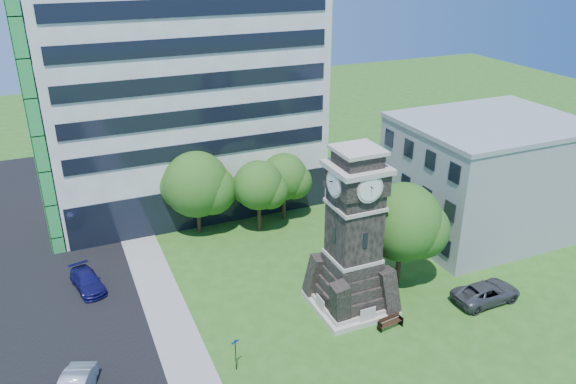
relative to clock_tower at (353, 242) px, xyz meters
name	(u,v)px	position (x,y,z in m)	size (l,w,h in m)	color
ground	(326,332)	(-3.00, -2.00, -5.28)	(160.00, 160.00, 0.00)	#295B1A
sidewalk	(172,324)	(-12.50, 3.00, -5.25)	(3.00, 70.00, 0.06)	gray
street	(40,357)	(-21.00, 3.00, -5.27)	(14.00, 80.00, 0.02)	black
clock_tower	(353,242)	(0.00, 0.00, 0.00)	(5.40, 5.40, 12.22)	beige
office_tall	(176,59)	(-6.20, 23.84, 8.94)	(26.20, 15.11, 28.60)	white
office_low	(486,176)	(16.97, 6.00, -0.07)	(15.20, 12.20, 10.40)	gray
car_street_north	(87,281)	(-17.37, 9.96, -4.64)	(1.79, 4.41, 1.28)	#141251
car_east_lot	(486,292)	(9.51, -3.48, -4.55)	(2.43, 5.27, 1.46)	#444449
park_bench	(390,322)	(1.23, -3.37, -4.78)	(1.82, 0.48, 0.94)	black
street_sign	(236,351)	(-9.81, -3.10, -3.86)	(0.55, 0.05, 2.28)	black
tree_nw	(197,186)	(-6.96, 15.62, -0.74)	(6.54, 5.95, 7.70)	#332114
tree_nc	(259,187)	(-1.82, 13.66, -0.94)	(4.92, 4.47, 6.76)	#332114
tree_ne	(285,178)	(1.23, 15.05, -1.13)	(4.87, 4.42, 6.54)	#332114
tree_east	(403,224)	(4.88, 1.11, -0.11)	(6.54, 5.94, 8.36)	#332114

